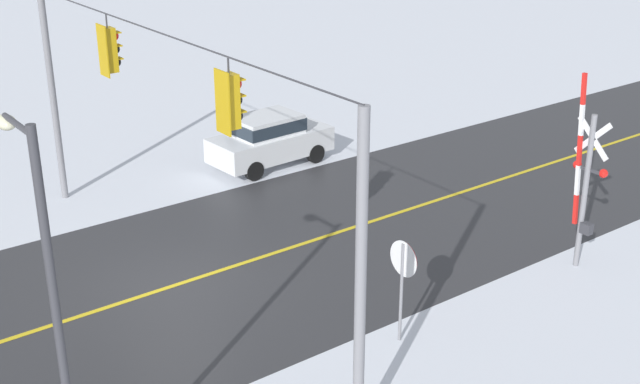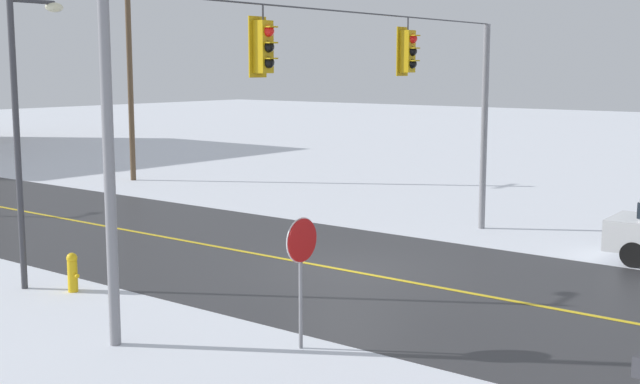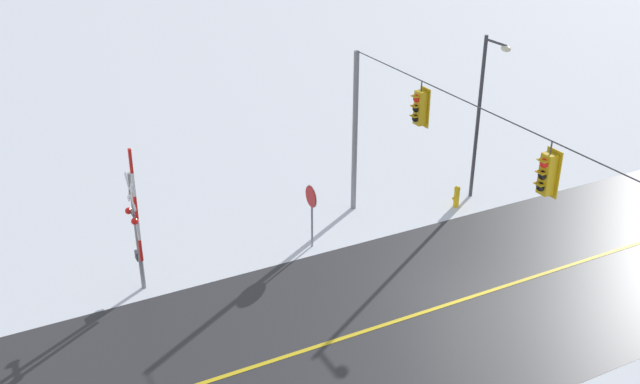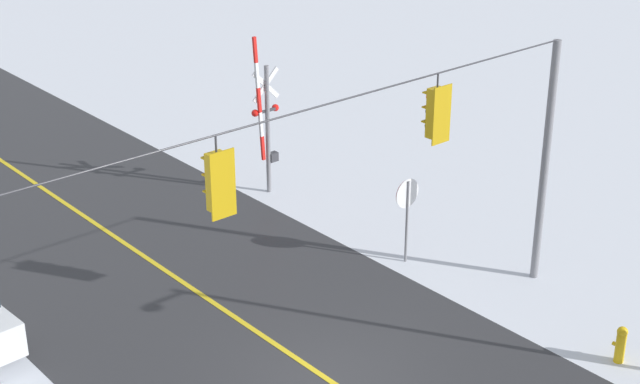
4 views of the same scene
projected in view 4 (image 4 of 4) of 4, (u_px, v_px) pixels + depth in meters
name	position (u px, v px, depth m)	size (l,w,h in m)	color
ground_plane	(328.00, 380.00, 20.64)	(160.00, 160.00, 0.00)	silver
signal_span	(331.00, 206.00, 19.05)	(14.20, 0.47, 6.22)	gray
stop_sign	(407.00, 202.00, 24.90)	(0.80, 0.09, 2.35)	gray
railroad_crossing	(266.00, 120.00, 28.80)	(0.98, 0.31, 4.93)	gray
fire_hydrant	(621.00, 343.00, 21.09)	(0.24, 0.31, 0.88)	gold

